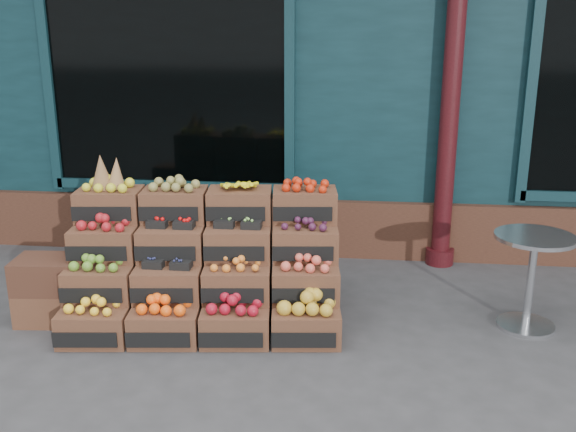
# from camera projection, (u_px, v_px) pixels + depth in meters

# --- Properties ---
(ground) EXTENTS (60.00, 60.00, 0.00)m
(ground) POSITION_uv_depth(u_px,v_px,m) (304.00, 354.00, 4.73)
(ground) COLOR #363639
(ground) RESTS_ON ground
(shop_facade) EXTENTS (12.00, 6.24, 4.80)m
(shop_facade) POSITION_uv_depth(u_px,v_px,m) (339.00, 22.00, 8.93)
(shop_facade) COLOR #0D262C
(shop_facade) RESTS_ON ground
(crate_display) EXTENTS (2.23, 1.27, 1.33)m
(crate_display) POSITION_uv_depth(u_px,v_px,m) (205.00, 271.00, 5.22)
(crate_display) COLOR #563322
(crate_display) RESTS_ON ground
(spare_crates) EXTENTS (0.57, 0.42, 0.54)m
(spare_crates) POSITION_uv_depth(u_px,v_px,m) (52.00, 290.00, 5.20)
(spare_crates) COLOR #563322
(spare_crates) RESTS_ON ground
(bistro_table) EXTENTS (0.62, 0.62, 0.78)m
(bistro_table) POSITION_uv_depth(u_px,v_px,m) (532.00, 271.00, 5.02)
(bistro_table) COLOR silver
(bistro_table) RESTS_ON ground
(shopkeeper) EXTENTS (0.75, 0.59, 1.81)m
(shopkeeper) POSITION_uv_depth(u_px,v_px,m) (221.00, 157.00, 7.28)
(shopkeeper) COLOR #1D6523
(shopkeeper) RESTS_ON ground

